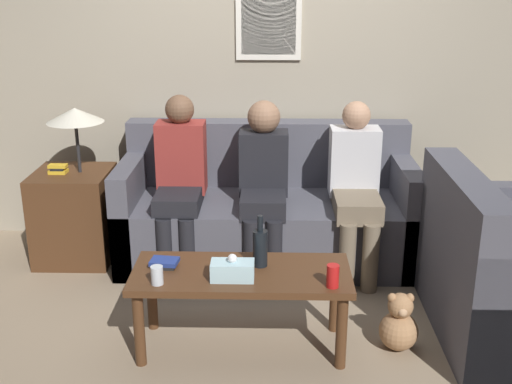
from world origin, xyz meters
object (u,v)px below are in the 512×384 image
at_px(person_left, 180,176).
at_px(person_right, 356,182).
at_px(drinking_glass, 157,275).
at_px(wine_bottle, 260,247).
at_px(couch_side, 507,279).
at_px(couch_main, 267,213).
at_px(teddy_bear, 399,325).
at_px(coffee_table, 241,282).
at_px(person_middle, 263,178).

xyz_separation_m(person_left, person_right, (1.22, -0.04, -0.02)).
relative_size(drinking_glass, person_right, 0.08).
bearing_deg(wine_bottle, couch_side, 5.09).
distance_m(wine_bottle, person_left, 1.16).
relative_size(couch_main, teddy_bear, 6.10).
distance_m(person_left, teddy_bear, 1.81).
relative_size(couch_main, person_left, 1.72).
xyz_separation_m(couch_main, drinking_glass, (-0.56, -1.41, 0.19)).
relative_size(coffee_table, person_left, 0.98).
bearing_deg(person_left, person_right, -2.02).
height_order(drinking_glass, teddy_bear, drinking_glass).
distance_m(person_middle, teddy_bear, 1.40).
height_order(couch_main, coffee_table, couch_main).
height_order(couch_side, drinking_glass, couch_side).
bearing_deg(person_right, teddy_bear, -82.13).
xyz_separation_m(coffee_table, person_middle, (0.11, 1.05, 0.27)).
bearing_deg(wine_bottle, coffee_table, -144.30).
distance_m(couch_side, teddy_bear, 0.70).
height_order(couch_side, coffee_table, couch_side).
bearing_deg(teddy_bear, person_middle, 126.53).
bearing_deg(couch_main, person_left, -164.31).
distance_m(couch_main, coffee_table, 1.25).
distance_m(couch_main, person_middle, 0.39).
relative_size(wine_bottle, teddy_bear, 0.86).
height_order(wine_bottle, person_middle, person_middle).
height_order(drinking_glass, person_right, person_right).
xyz_separation_m(wine_bottle, person_right, (0.64, 0.96, 0.07)).
distance_m(couch_side, person_left, 2.21).
height_order(couch_side, person_middle, person_middle).
height_order(coffee_table, teddy_bear, coffee_table).
relative_size(wine_bottle, person_middle, 0.25).
distance_m(couch_main, person_left, 0.72).
distance_m(wine_bottle, person_middle, 0.98).
distance_m(person_middle, person_right, 0.63).
distance_m(drinking_glass, person_right, 1.68).
relative_size(coffee_table, person_middle, 1.01).
bearing_deg(person_middle, couch_main, 82.38).
bearing_deg(person_left, couch_main, 15.69).
bearing_deg(teddy_bear, wine_bottle, 174.64).
xyz_separation_m(couch_side, wine_bottle, (-1.42, -0.13, 0.25)).
bearing_deg(person_right, couch_side, -46.62).
xyz_separation_m(couch_side, coffee_table, (-1.52, -0.20, 0.06)).
bearing_deg(person_left, person_middle, -2.40).
xyz_separation_m(drinking_glass, person_left, (-0.04, 1.24, 0.15)).
bearing_deg(teddy_bear, drinking_glass, -172.91).
height_order(coffee_table, wine_bottle, wine_bottle).
xyz_separation_m(person_middle, person_right, (0.63, -0.02, -0.02)).
bearing_deg(person_right, wine_bottle, -123.73).
bearing_deg(drinking_glass, person_left, 92.07).
height_order(wine_bottle, person_right, person_right).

